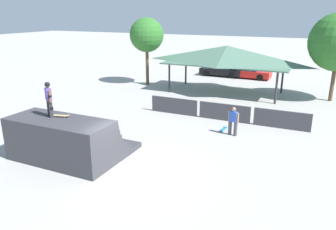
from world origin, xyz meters
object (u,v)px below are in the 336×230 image
(parked_car_red, at_px, (248,72))
(skateboard_on_ground, at_px, (223,129))
(skater_on_deck, at_px, (49,97))
(skateboard_on_deck, at_px, (61,116))
(bystander_walking, at_px, (233,120))
(tree_far_back, at_px, (147,35))
(parked_car_black, at_px, (221,70))

(parked_car_red, bearing_deg, skateboard_on_ground, -80.70)
(skater_on_deck, distance_m, skateboard_on_deck, 0.97)
(bystander_walking, relative_size, skateboard_on_ground, 1.92)
(skateboard_on_deck, relative_size, tree_far_back, 0.13)
(bystander_walking, xyz_separation_m, skateboard_on_ground, (-0.66, 0.56, -0.82))
(skateboard_on_ground, bearing_deg, tree_far_back, 50.99)
(bystander_walking, relative_size, parked_car_black, 0.36)
(skater_on_deck, bearing_deg, bystander_walking, 75.17)
(tree_far_back, relative_size, parked_car_black, 1.37)
(skateboard_on_deck, bearing_deg, tree_far_back, 89.49)
(skateboard_on_ground, height_order, tree_far_back, tree_far_back)
(parked_car_black, relative_size, parked_car_red, 0.99)
(parked_car_black, bearing_deg, bystander_walking, -70.33)
(skateboard_on_ground, distance_m, tree_far_back, 13.89)
(parked_car_black, bearing_deg, parked_car_red, 2.64)
(skater_on_deck, height_order, skateboard_on_deck, skater_on_deck)
(skater_on_deck, height_order, bystander_walking, skater_on_deck)
(parked_car_red, bearing_deg, skater_on_deck, -98.01)
(skater_on_deck, height_order, parked_car_black, skater_on_deck)
(tree_far_back, bearing_deg, skateboard_on_deck, -75.08)
(skateboard_on_deck, xyz_separation_m, tree_far_back, (-4.14, 15.54, 2.40))
(tree_far_back, distance_m, parked_car_red, 11.06)
(tree_far_back, height_order, parked_car_black, tree_far_back)
(tree_far_back, bearing_deg, parked_car_red, 41.57)
(skateboard_on_deck, bearing_deg, skater_on_deck, -177.79)
(skateboard_on_deck, distance_m, parked_car_black, 22.43)
(tree_far_back, bearing_deg, parked_car_black, 54.01)
(skateboard_on_deck, xyz_separation_m, skateboard_on_ground, (5.57, 6.62, -1.96))
(skater_on_deck, relative_size, skateboard_on_deck, 1.97)
(skateboard_on_ground, relative_size, tree_far_back, 0.14)
(skateboard_on_deck, relative_size, bystander_walking, 0.50)
(tree_far_back, xyz_separation_m, parked_car_red, (7.77, 6.89, -3.81))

